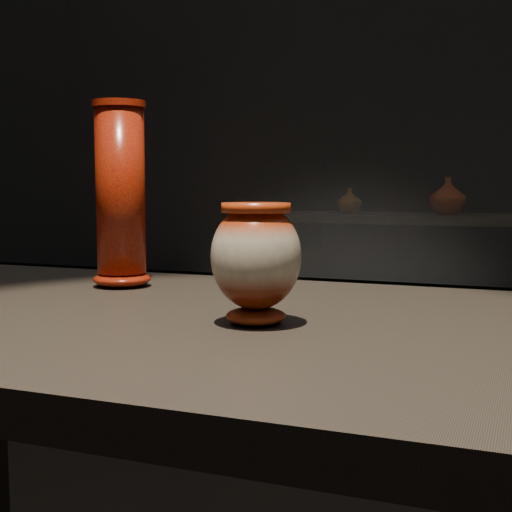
{
  "coord_description": "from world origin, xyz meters",
  "views": [
    {
      "loc": [
        0.3,
        -0.91,
        1.09
      ],
      "look_at": [
        -0.05,
        -0.04,
        0.99
      ],
      "focal_mm": 50.0,
      "sensor_mm": 36.0,
      "label": 1
    }
  ],
  "objects_px": {
    "display_plinth": "(296,510)",
    "back_shelf": "(440,258)",
    "tall_vase": "(121,198)",
    "main_vase": "(256,258)"
  },
  "relations": [
    {
      "from": "display_plinth",
      "to": "back_shelf",
      "type": "xyz_separation_m",
      "value": [
        -0.22,
        3.45,
        0.01
      ]
    },
    {
      "from": "display_plinth",
      "to": "tall_vase",
      "type": "xyz_separation_m",
      "value": [
        -0.4,
        0.2,
        0.43
      ]
    },
    {
      "from": "back_shelf",
      "to": "tall_vase",
      "type": "bearing_deg",
      "value": -93.15
    },
    {
      "from": "main_vase",
      "to": "tall_vase",
      "type": "height_order",
      "value": "tall_vase"
    },
    {
      "from": "main_vase",
      "to": "back_shelf",
      "type": "relative_size",
      "value": 0.08
    },
    {
      "from": "display_plinth",
      "to": "back_shelf",
      "type": "distance_m",
      "value": 3.46
    },
    {
      "from": "display_plinth",
      "to": "tall_vase",
      "type": "relative_size",
      "value": 5.96
    },
    {
      "from": "display_plinth",
      "to": "back_shelf",
      "type": "height_order",
      "value": "same"
    },
    {
      "from": "tall_vase",
      "to": "back_shelf",
      "type": "relative_size",
      "value": 0.17
    },
    {
      "from": "tall_vase",
      "to": "back_shelf",
      "type": "xyz_separation_m",
      "value": [
        0.18,
        3.25,
        -0.43
      ]
    }
  ]
}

